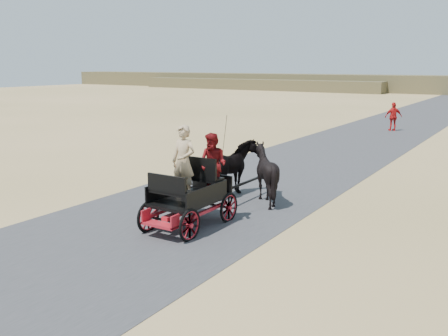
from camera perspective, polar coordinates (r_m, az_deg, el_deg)
The scene contains 9 objects.
ground at distance 14.19m, azimuth -3.17°, elevation -4.49°, with size 140.00×140.00×0.00m, color tan.
road at distance 14.19m, azimuth -3.17°, elevation -4.47°, with size 6.00×140.00×0.01m, color #38383A.
ridge_near at distance 78.87m, azimuth 3.58°, elevation 9.51°, with size 40.00×4.00×1.60m, color brown.
carriage at distance 12.50m, azimuth -3.94°, elevation -5.05°, with size 1.30×2.40×0.72m, color black, non-canonical shape.
horse_left at distance 15.10m, azimuth 1.07°, elevation -0.16°, with size 0.91×2.01×1.70m, color black.
horse_right at distance 14.57m, azimuth 4.78°, elevation -0.63°, with size 1.37×1.54×1.70m, color black.
driver_man at distance 12.36m, azimuth -4.63°, elevation 0.76°, with size 0.66×0.43×1.80m, color tan.
passenger_woman at distance 12.53m, azimuth -1.28°, elevation 0.43°, with size 0.77×0.60×1.58m, color #660C0F.
pedestrian at distance 31.80m, azimuth 18.79°, elevation 5.58°, with size 1.01×0.42×1.73m, color red.
Camera 1 is at (7.93, -11.07, 3.99)m, focal length 40.00 mm.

